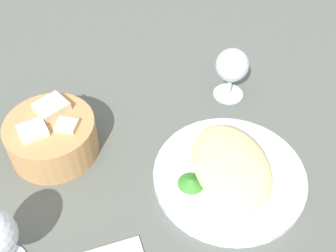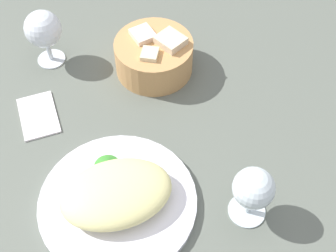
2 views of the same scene
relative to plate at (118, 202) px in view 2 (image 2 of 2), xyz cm
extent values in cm
cube|color=#585E55|center=(4.39, 10.92, -1.70)|extent=(140.00, 140.00, 2.00)
cylinder|color=white|center=(0.00, 0.00, 0.00)|extent=(27.13, 27.13, 1.40)
ellipsoid|color=beige|center=(0.00, 0.00, 3.08)|extent=(21.49, 17.33, 4.76)
cone|color=#38852D|center=(-2.13, 6.93, 1.29)|extent=(4.72, 4.72, 1.18)
cylinder|color=tan|center=(6.54, 32.20, 2.92)|extent=(16.33, 16.33, 7.23)
cube|color=beige|center=(9.99, 32.10, 5.46)|extent=(7.25, 7.26, 5.40)
cube|color=beige|center=(4.28, 34.32, 5.33)|extent=(6.04, 6.23, 4.76)
cube|color=beige|center=(5.76, 28.70, 5.68)|extent=(3.91, 4.20, 3.63)
cylinder|color=silver|center=(21.96, -1.99, -0.40)|extent=(6.38, 6.38, 0.60)
cylinder|color=silver|center=(21.96, -1.99, 1.93)|extent=(1.00, 1.00, 4.05)
sphere|color=silver|center=(21.96, -1.99, 7.37)|extent=(6.83, 6.83, 6.83)
cylinder|color=silver|center=(-15.98, 35.53, -0.40)|extent=(6.01, 6.01, 0.60)
cylinder|color=silver|center=(-15.98, 35.53, 2.05)|extent=(1.00, 1.00, 4.30)
sphere|color=silver|center=(-15.98, 35.53, 8.04)|extent=(7.69, 7.69, 7.69)
cube|color=white|center=(-16.56, 19.75, -0.30)|extent=(10.08, 12.63, 0.80)
camera|label=1|loc=(-43.51, 10.74, 60.22)|focal=44.33mm
camera|label=2|loc=(7.61, -35.87, 69.15)|focal=47.92mm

